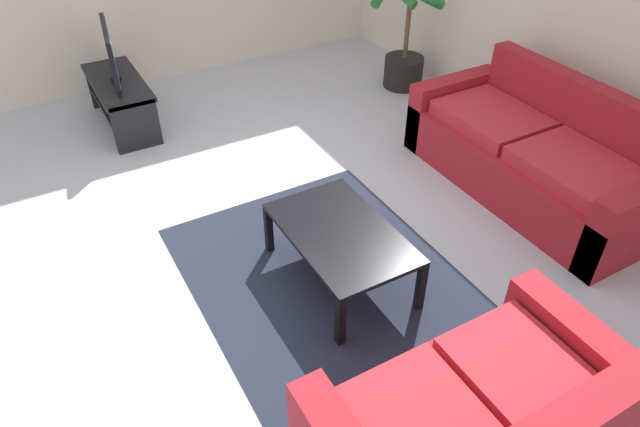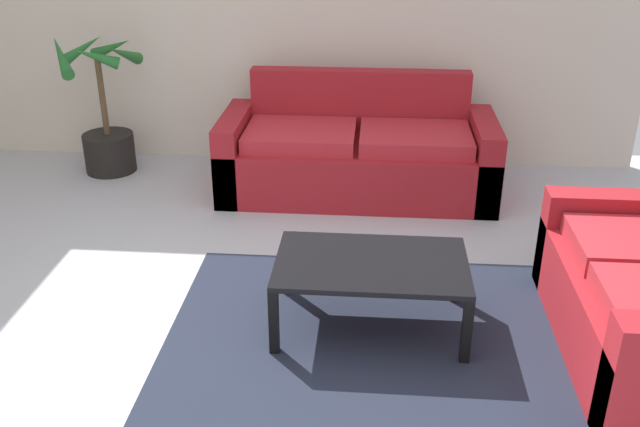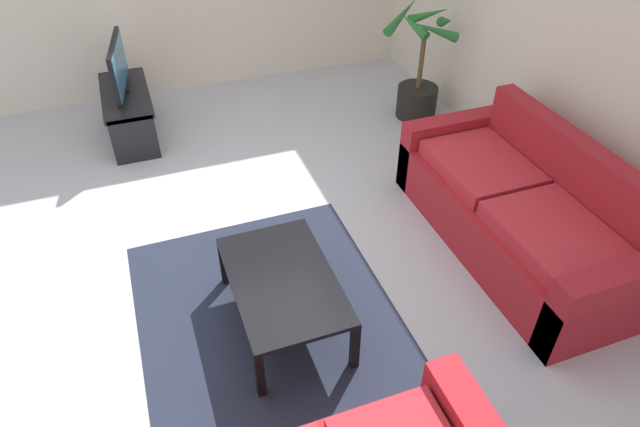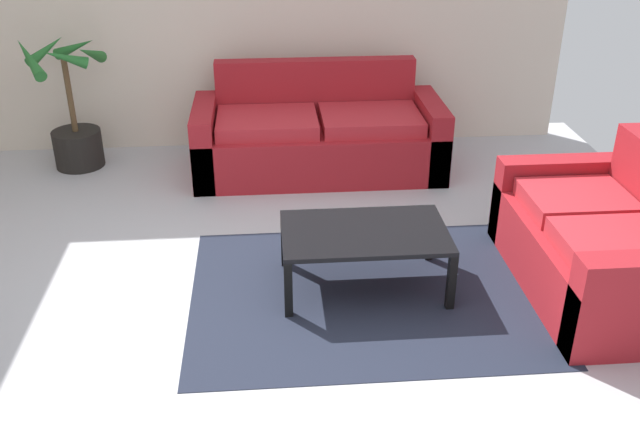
{
  "view_description": "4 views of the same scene",
  "coord_description": "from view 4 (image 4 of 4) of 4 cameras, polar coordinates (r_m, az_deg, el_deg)",
  "views": [
    {
      "loc": [
        3.21,
        -1.14,
        2.76
      ],
      "look_at": [
        0.6,
        0.33,
        0.44
      ],
      "focal_mm": 32.04,
      "sensor_mm": 36.0,
      "label": 1
    },
    {
      "loc": [
        0.79,
        -2.95,
        2.24
      ],
      "look_at": [
        0.51,
        0.44,
        0.65
      ],
      "focal_mm": 39.62,
      "sensor_mm": 36.0,
      "label": 2
    },
    {
      "loc": [
        3.19,
        -0.24,
        2.91
      ],
      "look_at": [
        0.41,
        0.77,
        0.53
      ],
      "focal_mm": 31.02,
      "sensor_mm": 36.0,
      "label": 3
    },
    {
      "loc": [
        0.2,
        -3.45,
        2.49
      ],
      "look_at": [
        0.51,
        0.32,
        0.56
      ],
      "focal_mm": 39.63,
      "sensor_mm": 36.0,
      "label": 4
    }
  ],
  "objects": [
    {
      "name": "ground_plane",
      "position": [
        4.26,
        -6.51,
        -8.99
      ],
      "size": [
        6.6,
        6.6,
        0.0
      ],
      "primitive_type": "plane",
      "color": "#B2B2B7"
    },
    {
      "name": "couch_main",
      "position": [
        6.16,
        -0.14,
        6.16
      ],
      "size": [
        2.12,
        0.9,
        0.9
      ],
      "color": "maroon",
      "rests_on": "ground"
    },
    {
      "name": "couch_loveseat",
      "position": [
        4.77,
        21.86,
        -2.51
      ],
      "size": [
        0.9,
        1.52,
        0.9
      ],
      "color": "maroon",
      "rests_on": "ground"
    },
    {
      "name": "coffee_table",
      "position": [
        4.43,
        3.62,
        -1.9
      ],
      "size": [
        1.04,
        0.64,
        0.4
      ],
      "color": "black",
      "rests_on": "ground"
    },
    {
      "name": "area_rug",
      "position": [
        4.53,
        3.66,
        -6.43
      ],
      "size": [
        2.2,
        1.7,
        0.01
      ],
      "primitive_type": "cube",
      "color": "#1E2333",
      "rests_on": "ground"
    },
    {
      "name": "potted_palm",
      "position": [
        6.57,
        -19.28,
        6.89
      ],
      "size": [
        0.74,
        0.72,
        1.16
      ],
      "color": "black",
      "rests_on": "ground"
    }
  ]
}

